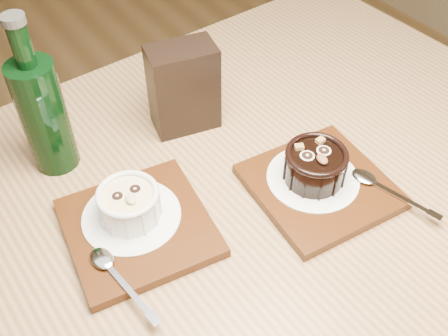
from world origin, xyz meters
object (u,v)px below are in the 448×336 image
(tray_left, at_px, (138,228))
(green_bottle, at_px, (43,113))
(tray_right, at_px, (320,186))
(condiment_stand, at_px, (184,88))
(ramekin_white, at_px, (129,203))
(ramekin_dark, at_px, (315,164))
(table, at_px, (214,255))

(tray_left, distance_m, green_bottle, 0.21)
(tray_right, bearing_deg, tray_left, 162.47)
(tray_left, xyz_separation_m, condiment_stand, (0.16, 0.15, 0.06))
(tray_left, height_order, ramekin_white, ramekin_white)
(tray_right, height_order, condiment_stand, condiment_stand)
(tray_left, xyz_separation_m, ramekin_dark, (0.24, -0.07, 0.04))
(ramekin_white, height_order, tray_right, ramekin_white)
(table, distance_m, ramekin_white, 0.17)
(table, xyz_separation_m, tray_right, (0.15, -0.04, 0.10))
(condiment_stand, xyz_separation_m, green_bottle, (-0.20, 0.03, 0.02))
(condiment_stand, distance_m, green_bottle, 0.21)
(ramekin_dark, bearing_deg, tray_right, -62.94)
(table, height_order, green_bottle, green_bottle)
(table, distance_m, tray_left, 0.14)
(ramekin_white, bearing_deg, tray_left, -83.71)
(green_bottle, bearing_deg, ramekin_white, -77.13)
(table, xyz_separation_m, tray_left, (-0.10, 0.03, 0.10))
(ramekin_white, bearing_deg, table, -23.06)
(tray_left, bearing_deg, ramekin_white, 91.94)
(tray_right, distance_m, green_bottle, 0.40)
(ramekin_dark, bearing_deg, ramekin_white, 172.52)
(tray_right, xyz_separation_m, condiment_stand, (-0.08, 0.23, 0.06))
(ramekin_white, bearing_deg, condiment_stand, 43.83)
(tray_left, distance_m, ramekin_dark, 0.25)
(ramekin_dark, relative_size, green_bottle, 0.36)
(ramekin_white, xyz_separation_m, green_bottle, (-0.04, 0.17, 0.05))
(tray_right, bearing_deg, condiment_stand, 109.61)
(ramekin_dark, distance_m, condiment_stand, 0.23)
(table, xyz_separation_m, ramekin_white, (-0.10, 0.05, 0.13))
(tray_left, height_order, ramekin_dark, ramekin_dark)
(table, bearing_deg, condiment_stand, 69.77)
(green_bottle, bearing_deg, condiment_stand, -9.15)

